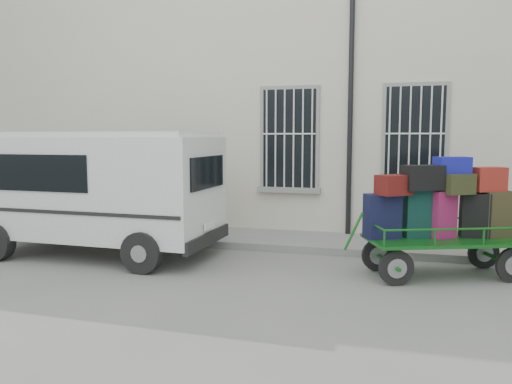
{
  "coord_description": "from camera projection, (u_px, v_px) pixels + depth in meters",
  "views": [
    {
      "loc": [
        1.84,
        -8.15,
        2.29
      ],
      "look_at": [
        -0.65,
        1.0,
        1.24
      ],
      "focal_mm": 35.0,
      "sensor_mm": 36.0,
      "label": 1
    }
  ],
  "objects": [
    {
      "name": "ground",
      "position": [
        277.0,
        271.0,
        8.55
      ],
      "size": [
        80.0,
        80.0,
        0.0
      ],
      "primitive_type": "plane",
      "color": "slate",
      "rests_on": "ground"
    },
    {
      "name": "building",
      "position": [
        323.0,
        111.0,
        13.49
      ],
      "size": [
        24.0,
        5.15,
        6.0
      ],
      "color": "beige",
      "rests_on": "ground"
    },
    {
      "name": "sidewalk",
      "position": [
        300.0,
        241.0,
        10.65
      ],
      "size": [
        24.0,
        1.7,
        0.15
      ],
      "primitive_type": "cube",
      "color": "slate",
      "rests_on": "ground"
    },
    {
      "name": "luggage_cart",
      "position": [
        442.0,
        214.0,
        8.14
      ],
      "size": [
        2.92,
        1.91,
        1.97
      ],
      "rotation": [
        0.0,
        0.0,
        0.36
      ],
      "color": "black",
      "rests_on": "ground"
    },
    {
      "name": "van",
      "position": [
        96.0,
        185.0,
        9.62
      ],
      "size": [
        4.8,
        2.27,
        2.38
      ],
      "rotation": [
        0.0,
        0.0,
        -0.03
      ],
      "color": "silver",
      "rests_on": "ground"
    }
  ]
}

